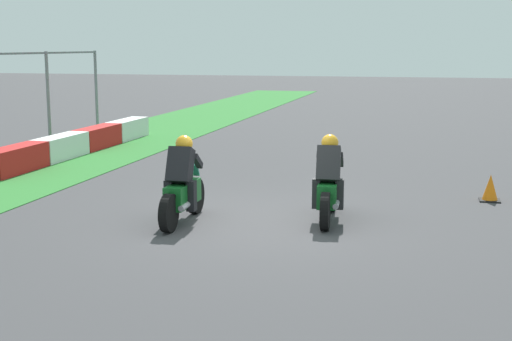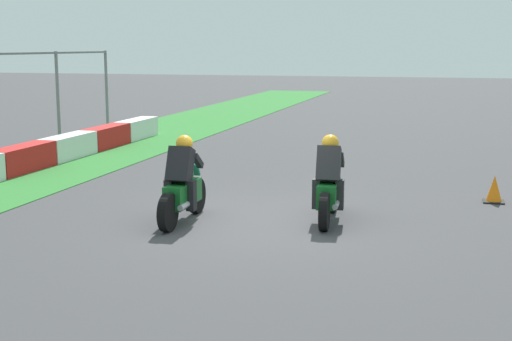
# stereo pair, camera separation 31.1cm
# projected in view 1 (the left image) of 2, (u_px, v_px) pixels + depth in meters

# --- Properties ---
(ground_plane) EXTENTS (120.00, 120.00, 0.00)m
(ground_plane) POSITION_uv_depth(u_px,v_px,m) (258.00, 221.00, 12.61)
(ground_plane) COLOR #3E3D40
(rider_lane_a) EXTENTS (2.04, 0.55, 1.51)m
(rider_lane_a) POSITION_uv_depth(u_px,v_px,m) (329.00, 185.00, 12.58)
(rider_lane_a) COLOR black
(rider_lane_a) RESTS_ON ground_plane
(rider_lane_b) EXTENTS (2.04, 0.54, 1.51)m
(rider_lane_b) POSITION_uv_depth(u_px,v_px,m) (183.00, 187.00, 12.44)
(rider_lane_b) COLOR black
(rider_lane_b) RESTS_ON ground_plane
(traffic_cone) EXTENTS (0.40, 0.40, 0.53)m
(traffic_cone) POSITION_uv_depth(u_px,v_px,m) (490.00, 189.00, 14.21)
(traffic_cone) COLOR black
(traffic_cone) RESTS_ON ground_plane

